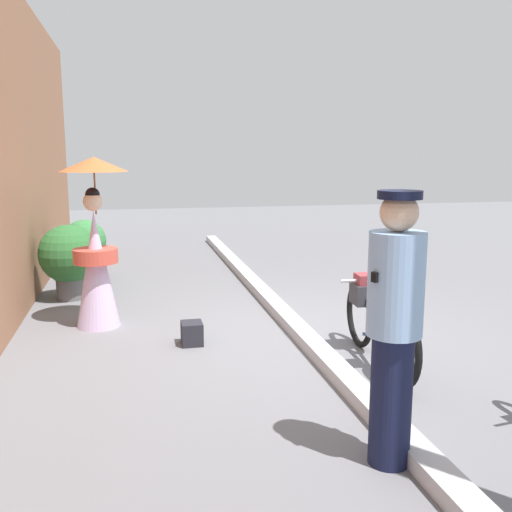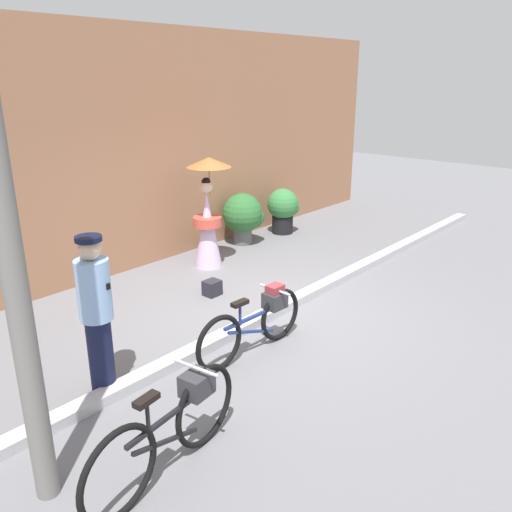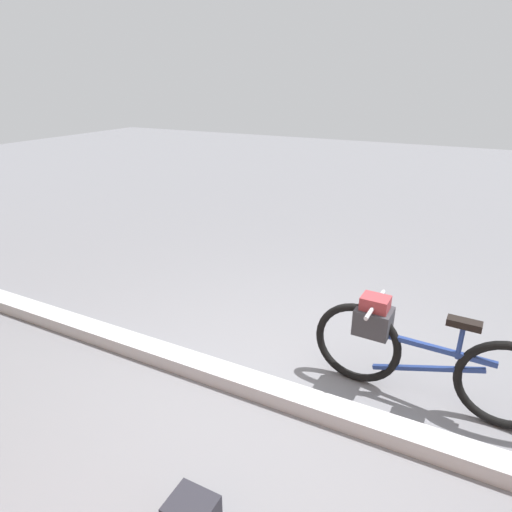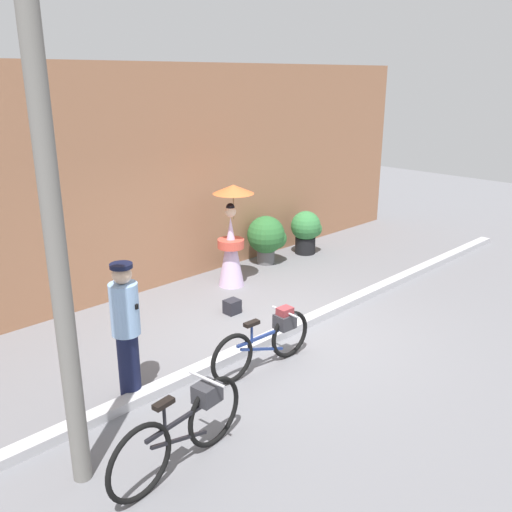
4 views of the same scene
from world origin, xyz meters
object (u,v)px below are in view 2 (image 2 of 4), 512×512
at_px(person_with_parasol, 208,215).
at_px(potted_plant_small, 244,215).
at_px(potted_plant_by_door, 284,208).
at_px(bicycle_near_officer, 171,428).
at_px(person_officer, 96,312).
at_px(backpack_on_pavement, 212,288).
at_px(bicycle_far_side, 256,321).
at_px(utility_pole, 2,202).

xyz_separation_m(person_with_parasol, potted_plant_small, (1.37, 0.42, -0.35)).
bearing_deg(potted_plant_by_door, potted_plant_small, 173.88).
xyz_separation_m(bicycle_near_officer, potted_plant_by_door, (6.19, 3.72, 0.10)).
distance_m(potted_plant_by_door, potted_plant_small, 1.11).
bearing_deg(person_officer, potted_plant_by_door, 20.88).
relative_size(person_officer, potted_plant_small, 1.71).
bearing_deg(backpack_on_pavement, potted_plant_by_door, 20.90).
xyz_separation_m(potted_plant_by_door, potted_plant_small, (-1.11, 0.12, 0.04)).
bearing_deg(bicycle_far_side, person_officer, 158.87).
height_order(bicycle_near_officer, person_with_parasol, person_with_parasol).
xyz_separation_m(bicycle_near_officer, person_with_parasol, (3.71, 3.42, 0.49)).
height_order(potted_plant_by_door, potted_plant_small, potted_plant_small).
height_order(bicycle_far_side, backpack_on_pavement, bicycle_far_side).
bearing_deg(bicycle_near_officer, bicycle_far_side, 22.15).
bearing_deg(person_officer, potted_plant_small, 26.31).
xyz_separation_m(bicycle_far_side, potted_plant_small, (3.08, 3.03, 0.17)).
height_order(bicycle_near_officer, bicycle_far_side, bicycle_near_officer).
distance_m(person_with_parasol, potted_plant_small, 1.48).
bearing_deg(person_officer, person_with_parasol, 29.63).
bearing_deg(person_with_parasol, potted_plant_small, 17.18).
distance_m(person_officer, person_with_parasol, 3.93).
height_order(person_officer, person_with_parasol, person_with_parasol).
xyz_separation_m(bicycle_far_side, person_with_parasol, (1.71, 2.60, 0.52)).
height_order(person_officer, backpack_on_pavement, person_officer).
xyz_separation_m(bicycle_near_officer, utility_pole, (-0.83, 0.56, 1.96)).
relative_size(bicycle_far_side, person_with_parasol, 0.90).
bearing_deg(person_officer, utility_pole, -140.94).
distance_m(person_officer, potted_plant_small, 5.35).
bearing_deg(potted_plant_small, bicycle_far_side, -135.50).
xyz_separation_m(person_officer, potted_plant_by_door, (5.89, 2.25, -0.39)).
relative_size(bicycle_near_officer, backpack_on_pavement, 7.29).
bearing_deg(bicycle_far_side, utility_pole, -174.86).
bearing_deg(person_officer, backpack_on_pavement, 20.86).
bearing_deg(potted_plant_by_door, backpack_on_pavement, -159.10).
bearing_deg(potted_plant_by_door, bicycle_far_side, -145.21).
height_order(bicycle_far_side, person_with_parasol, person_with_parasol).
relative_size(person_officer, potted_plant_by_door, 1.82).
bearing_deg(utility_pole, person_officer, 39.06).
height_order(person_with_parasol, backpack_on_pavement, person_with_parasol).
bearing_deg(potted_plant_by_door, person_officer, -159.12).
height_order(bicycle_near_officer, person_officer, person_officer).
relative_size(bicycle_far_side, potted_plant_small, 1.69).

